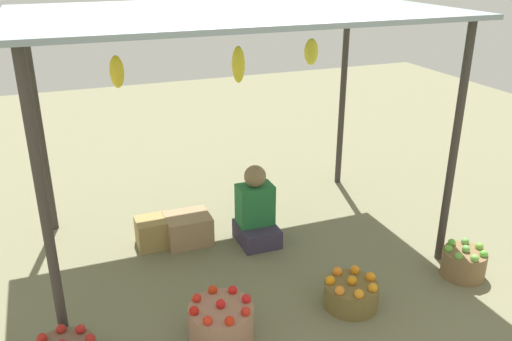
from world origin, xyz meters
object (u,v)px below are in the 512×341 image
Objects in this scene: vendor_person at (256,213)px; wooden_crate_stacked_rear at (155,232)px; basket_oranges at (351,293)px; basket_red_tomatoes at (221,322)px; basket_green_apples at (464,262)px; wooden_crate_near_vendor at (188,229)px.

vendor_person reaches higher than wooden_crate_stacked_rear.
basket_oranges is 1.98m from wooden_crate_stacked_rear.
vendor_person is at bearing 58.83° from basket_red_tomatoes.
basket_green_apples reaches higher than wooden_crate_near_vendor.
basket_red_tomatoes is at bearing -83.31° from wooden_crate_stacked_rear.
basket_oranges is 1.75m from wooden_crate_near_vendor.
basket_green_apples is (2.22, 0.02, -0.02)m from basket_red_tomatoes.
basket_green_apples is 1.10× the size of wooden_crate_stacked_rear.
basket_red_tomatoes is at bearing -179.40° from basket_green_apples.
wooden_crate_near_vendor is (-0.62, 0.22, -0.16)m from vendor_person.
basket_red_tomatoes reaches higher than wooden_crate_near_vendor.
vendor_person is 1.91m from basket_green_apples.
wooden_crate_stacked_rear is (-1.26, 1.52, 0.03)m from basket_oranges.
wooden_crate_near_vendor is (-2.08, 1.44, 0.01)m from basket_green_apples.
wooden_crate_stacked_rear is (-2.39, 1.50, 0.01)m from basket_green_apples.
vendor_person is 2.09× the size of basket_green_apples.
wooden_crate_near_vendor is 1.25× the size of wooden_crate_stacked_rear.
basket_green_apples reaches higher than basket_oranges.
basket_red_tomatoes is 1.53m from wooden_crate_stacked_rear.
wooden_crate_stacked_rear is at bearing 147.95° from basket_green_apples.
wooden_crate_near_vendor reaches higher than basket_oranges.
basket_red_tomatoes is (-0.76, -1.25, -0.15)m from vendor_person.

